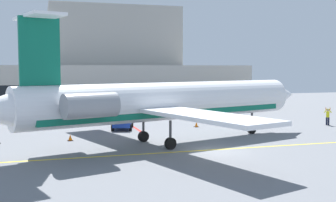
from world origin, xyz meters
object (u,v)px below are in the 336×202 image
object	(u,v)px
baggage_tug	(258,102)
fuel_tank	(73,105)
marshaller	(328,116)
regional_jet	(163,102)
pushback_tractor	(183,105)
belt_loader	(123,119)

from	to	relation	value
baggage_tug	fuel_tank	world-z (taller)	baggage_tug
baggage_tug	marshaller	bearing A→B (deg)	-94.05
regional_jet	fuel_tank	size ratio (longest dim) A/B	4.68
fuel_tank	marshaller	xyz separation A→B (m)	(25.49, -17.72, -0.35)
fuel_tank	regional_jet	bearing A→B (deg)	-77.41
regional_jet	pushback_tractor	bearing A→B (deg)	67.36
belt_loader	pushback_tractor	bearing A→B (deg)	49.48
pushback_tractor	fuel_tank	world-z (taller)	fuel_tank
fuel_tank	pushback_tractor	bearing A→B (deg)	-4.23
pushback_tractor	belt_loader	distance (m)	16.68
baggage_tug	pushback_tractor	xyz separation A→B (m)	(-11.96, -0.86, -0.02)
pushback_tractor	marshaller	size ratio (longest dim) A/B	2.00
fuel_tank	marshaller	world-z (taller)	fuel_tank
belt_loader	fuel_tank	xyz separation A→B (m)	(-3.93, 13.77, 0.32)
baggage_tug	marshaller	size ratio (longest dim) A/B	2.15
regional_jet	fuel_tank	xyz separation A→B (m)	(-5.31, 23.78, -2.14)
pushback_tractor	fuel_tank	distance (m)	14.81
baggage_tug	pushback_tractor	bearing A→B (deg)	-175.88
baggage_tug	regional_jet	bearing A→B (deg)	-132.29
belt_loader	fuel_tank	bearing A→B (deg)	105.94
regional_jet	belt_loader	xyz separation A→B (m)	(-1.37, 10.01, -2.46)
baggage_tug	belt_loader	size ratio (longest dim) A/B	0.98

